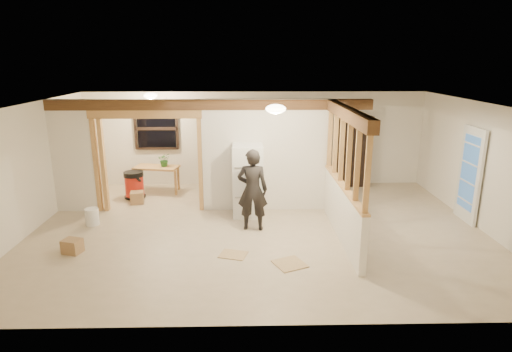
{
  "coord_description": "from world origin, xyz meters",
  "views": [
    {
      "loc": [
        -0.21,
        -8.06,
        3.34
      ],
      "look_at": [
        -0.03,
        0.4,
        1.0
      ],
      "focal_mm": 30.0,
      "sensor_mm": 36.0,
      "label": 1
    }
  ],
  "objects_px": {
    "work_table": "(157,179)",
    "refrigerator": "(248,181)",
    "bookshelf": "(353,152)",
    "woman": "(252,190)",
    "shop_vac": "(134,185)"
  },
  "relations": [
    {
      "from": "refrigerator",
      "to": "shop_vac",
      "type": "xyz_separation_m",
      "value": [
        -2.8,
        1.25,
        -0.44
      ]
    },
    {
      "from": "work_table",
      "to": "refrigerator",
      "type": "bearing_deg",
      "value": -24.92
    },
    {
      "from": "shop_vac",
      "to": "bookshelf",
      "type": "bearing_deg",
      "value": 9.57
    },
    {
      "from": "woman",
      "to": "bookshelf",
      "type": "bearing_deg",
      "value": -127.83
    },
    {
      "from": "shop_vac",
      "to": "bookshelf",
      "type": "relative_size",
      "value": 0.36
    },
    {
      "from": "work_table",
      "to": "shop_vac",
      "type": "distance_m",
      "value": 0.64
    },
    {
      "from": "refrigerator",
      "to": "work_table",
      "type": "distance_m",
      "value": 2.89
    },
    {
      "from": "refrigerator",
      "to": "bookshelf",
      "type": "bearing_deg",
      "value": 38.01
    },
    {
      "from": "refrigerator",
      "to": "shop_vac",
      "type": "bearing_deg",
      "value": 155.89
    },
    {
      "from": "bookshelf",
      "to": "woman",
      "type": "bearing_deg",
      "value": -132.1
    },
    {
      "from": "woman",
      "to": "work_table",
      "type": "relative_size",
      "value": 1.51
    },
    {
      "from": "refrigerator",
      "to": "bookshelf",
      "type": "height_order",
      "value": "bookshelf"
    },
    {
      "from": "bookshelf",
      "to": "refrigerator",
      "type": "bearing_deg",
      "value": -141.99
    },
    {
      "from": "woman",
      "to": "work_table",
      "type": "bearing_deg",
      "value": -41.77
    },
    {
      "from": "bookshelf",
      "to": "shop_vac",
      "type": "bearing_deg",
      "value": -170.43
    }
  ]
}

